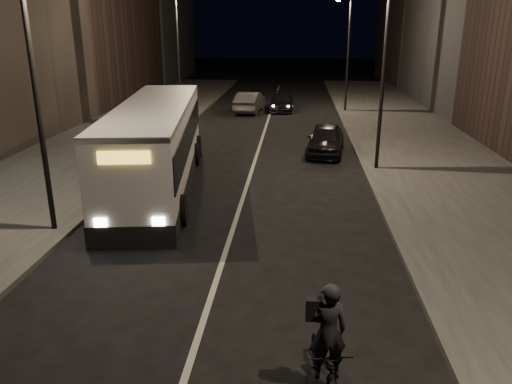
% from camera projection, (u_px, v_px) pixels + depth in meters
% --- Properties ---
extents(ground, '(180.00, 180.00, 0.00)m').
position_uv_depth(ground, '(207.00, 308.00, 11.63)').
color(ground, black).
rests_on(ground, ground).
extents(sidewalk_right, '(7.00, 70.00, 0.16)m').
position_uv_depth(sidewalk_right, '(430.00, 159.00, 24.18)').
color(sidewalk_right, '#31312F').
rests_on(sidewalk_right, ground).
extents(sidewalk_left, '(7.00, 70.00, 0.16)m').
position_uv_depth(sidewalk_left, '(91.00, 152.00, 25.49)').
color(sidewalk_left, '#31312F').
rests_on(sidewalk_left, ground).
extents(streetlight_right_mid, '(1.20, 0.44, 8.12)m').
position_uv_depth(streetlight_right_mid, '(379.00, 48.00, 20.85)').
color(streetlight_right_mid, black).
rests_on(streetlight_right_mid, sidewalk_right).
extents(streetlight_right_far, '(1.20, 0.44, 8.12)m').
position_uv_depth(streetlight_right_far, '(345.00, 38.00, 35.97)').
color(streetlight_right_far, black).
rests_on(streetlight_right_far, sidewalk_right).
extents(streetlight_left_near, '(1.20, 0.44, 8.12)m').
position_uv_depth(streetlight_left_near, '(40.00, 59.00, 14.11)').
color(streetlight_left_near, black).
rests_on(streetlight_left_near, sidewalk_left).
extents(streetlight_left_far, '(1.20, 0.44, 8.12)m').
position_uv_depth(streetlight_left_far, '(181.00, 40.00, 31.12)').
color(streetlight_left_far, black).
rests_on(streetlight_left_far, sidewalk_left).
extents(city_bus, '(4.25, 12.66, 3.35)m').
position_uv_depth(city_bus, '(157.00, 142.00, 19.95)').
color(city_bus, silver).
rests_on(city_bus, ground).
extents(cyclist_on_bicycle, '(1.02, 2.01, 2.21)m').
position_uv_depth(cyclist_on_bicycle, '(326.00, 354.00, 8.84)').
color(cyclist_on_bicycle, black).
rests_on(cyclist_on_bicycle, ground).
extents(car_near, '(2.28, 4.56, 1.49)m').
position_uv_depth(car_near, '(326.00, 139.00, 25.33)').
color(car_near, black).
rests_on(car_near, ground).
extents(car_mid, '(2.09, 4.78, 1.53)m').
position_uv_depth(car_mid, '(250.00, 102.00, 37.53)').
color(car_mid, '#353538').
rests_on(car_mid, ground).
extents(car_far, '(1.76, 4.32, 1.25)m').
position_uv_depth(car_far, '(282.00, 102.00, 38.22)').
color(car_far, black).
rests_on(car_far, ground).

